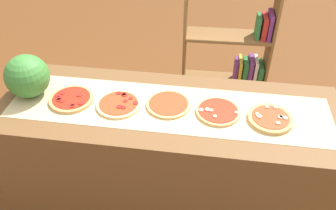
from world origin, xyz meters
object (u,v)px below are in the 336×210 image
(watermelon, at_px, (27,76))
(pizza_mushroom_3, at_px, (218,111))
(pizza_plain_2, at_px, (168,104))
(bookshelf, at_px, (235,67))
(pizza_pepperoni_1, at_px, (119,104))
(pizza_pepperoni_0, at_px, (71,99))
(pizza_mushroom_4, at_px, (270,118))

(watermelon, bearing_deg, pizza_mushroom_3, -1.08)
(pizza_plain_2, bearing_deg, bookshelf, 66.17)
(pizza_plain_2, xyz_separation_m, watermelon, (-0.87, -0.01, 0.12))
(pizza_pepperoni_1, bearing_deg, pizza_mushroom_3, 1.36)
(pizza_pepperoni_0, xyz_separation_m, pizza_pepperoni_1, (0.30, -0.01, -0.00))
(bookshelf, bearing_deg, pizza_mushroom_4, -81.45)
(pizza_plain_2, bearing_deg, pizza_pepperoni_1, -172.01)
(pizza_pepperoni_0, xyz_separation_m, watermelon, (-0.27, 0.03, 0.12))
(pizza_mushroom_3, bearing_deg, watermelon, 178.92)
(pizza_mushroom_4, distance_m, watermelon, 1.47)
(bookshelf, bearing_deg, pizza_pepperoni_0, -135.13)
(pizza_pepperoni_1, relative_size, bookshelf, 0.20)
(pizza_plain_2, relative_size, watermelon, 1.00)
(pizza_pepperoni_0, bearing_deg, pizza_plain_2, 3.48)
(pizza_mushroom_4, xyz_separation_m, bookshelf, (-0.16, 1.05, -0.33))
(pizza_plain_2, xyz_separation_m, pizza_mushroom_3, (0.30, -0.03, 0.00))
(pizza_mushroom_4, xyz_separation_m, watermelon, (-1.47, 0.04, 0.12))
(pizza_pepperoni_0, distance_m, bookshelf, 1.50)
(pizza_pepperoni_1, relative_size, pizza_mushroom_4, 1.04)
(watermelon, bearing_deg, pizza_plain_2, 0.37)
(pizza_pepperoni_0, height_order, pizza_mushroom_4, pizza_mushroom_4)
(pizza_plain_2, xyz_separation_m, bookshelf, (0.44, 1.00, -0.32))
(pizza_mushroom_3, bearing_deg, bookshelf, 82.10)
(pizza_plain_2, xyz_separation_m, pizza_mushroom_4, (0.60, -0.05, 0.00))
(watermelon, bearing_deg, pizza_mushroom_4, -1.74)
(pizza_plain_2, bearing_deg, pizza_mushroom_3, -5.29)
(pizza_mushroom_3, height_order, pizza_mushroom_4, pizza_mushroom_4)
(pizza_pepperoni_0, bearing_deg, pizza_mushroom_4, -0.67)
(pizza_pepperoni_1, xyz_separation_m, pizza_mushroom_3, (0.60, 0.01, 0.00))
(pizza_pepperoni_0, bearing_deg, pizza_pepperoni_1, -1.05)
(pizza_pepperoni_1, height_order, pizza_mushroom_3, pizza_mushroom_3)
(pizza_pepperoni_0, relative_size, watermelon, 1.01)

